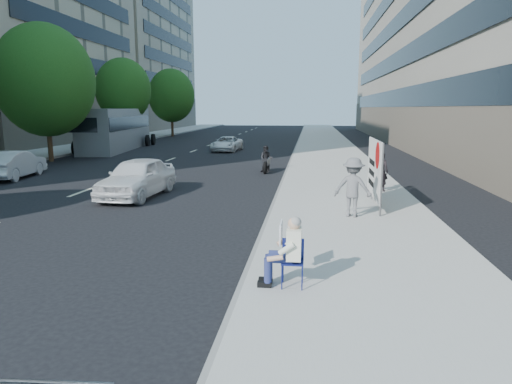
# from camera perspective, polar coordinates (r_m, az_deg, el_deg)

# --- Properties ---
(ground) EXTENTS (160.00, 160.00, 0.00)m
(ground) POSITION_cam_1_polar(r_m,az_deg,el_deg) (10.11, -9.07, -9.08)
(ground) COLOR black
(ground) RESTS_ON ground
(near_sidewalk) EXTENTS (5.00, 120.00, 0.15)m
(near_sidewalk) POSITION_cam_1_polar(r_m,az_deg,el_deg) (29.36, 9.37, 3.91)
(near_sidewalk) COLOR #ACAAA1
(near_sidewalk) RESTS_ON ground
(far_sidewalk) EXTENTS (4.50, 120.00, 0.15)m
(far_sidewalk) POSITION_cam_1_polar(r_m,az_deg,el_deg) (35.18, -26.82, 3.99)
(far_sidewalk) COLOR #ACAAA1
(far_sidewalk) RESTS_ON ground
(far_bldg_north) EXTENTS (22.00, 28.00, 28.00)m
(far_bldg_north) POSITION_cam_1_polar(r_m,az_deg,el_deg) (79.01, -18.60, 17.69)
(far_bldg_north) COLOR tan
(far_bldg_north) RESTS_ON ground
(near_building) EXTENTS (14.00, 70.00, 20.00)m
(near_building) POSITION_cam_1_polar(r_m,az_deg,el_deg) (44.07, 27.12, 18.04)
(near_building) COLOR gray
(near_building) RESTS_ON ground
(tree_far_c) EXTENTS (6.00, 6.00, 8.47)m
(tree_far_c) POSITION_cam_1_polar(r_m,az_deg,el_deg) (31.75, -24.89, 12.53)
(tree_far_c) COLOR #382616
(tree_far_c) RESTS_ON ground
(tree_far_d) EXTENTS (4.80, 4.80, 7.65)m
(tree_far_d) POSITION_cam_1_polar(r_m,az_deg,el_deg) (42.46, -16.25, 12.13)
(tree_far_d) COLOR #382616
(tree_far_d) RESTS_ON ground
(tree_far_e) EXTENTS (5.40, 5.40, 7.89)m
(tree_far_e) POSITION_cam_1_polar(r_m,az_deg,el_deg) (55.63, -10.54, 11.77)
(tree_far_e) COLOR #382616
(tree_far_e) RESTS_ON ground
(seated_protester) EXTENTS (0.83, 1.12, 1.31)m
(seated_protester) POSITION_cam_1_polar(r_m,az_deg,el_deg) (8.33, 3.85, -6.92)
(seated_protester) COLOR navy
(seated_protester) RESTS_ON near_sidewalk
(jogger) EXTENTS (1.28, 0.96, 1.77)m
(jogger) POSITION_cam_1_polar(r_m,az_deg,el_deg) (13.85, 12.04, 0.58)
(jogger) COLOR slate
(jogger) RESTS_ON near_sidewalk
(pedestrian_woman) EXTENTS (0.66, 0.55, 1.55)m
(pedestrian_woman) POSITION_cam_1_polar(r_m,az_deg,el_deg) (18.41, 15.33, 2.50)
(pedestrian_woman) COLOR black
(pedestrian_woman) RESTS_ON near_sidewalk
(protest_banner) EXTENTS (0.08, 3.06, 2.20)m
(protest_banner) POSITION_cam_1_polar(r_m,az_deg,el_deg) (15.46, 14.59, 2.86)
(protest_banner) COLOR #4C4C4C
(protest_banner) RESTS_ON near_sidewalk
(white_sedan_near) EXTENTS (2.08, 4.51, 1.50)m
(white_sedan_near) POSITION_cam_1_polar(r_m,az_deg,el_deg) (18.02, -14.63, 1.80)
(white_sedan_near) COLOR white
(white_sedan_near) RESTS_ON ground
(white_sedan_mid) EXTENTS (1.95, 4.23, 1.34)m
(white_sedan_mid) POSITION_cam_1_polar(r_m,az_deg,el_deg) (24.95, -28.02, 3.06)
(white_sedan_mid) COLOR #BEBEBE
(white_sedan_mid) RESTS_ON ground
(white_sedan_far) EXTENTS (2.18, 4.22, 1.14)m
(white_sedan_far) POSITION_cam_1_polar(r_m,az_deg,el_deg) (36.17, -3.66, 6.03)
(white_sedan_far) COLOR white
(white_sedan_far) RESTS_ON ground
(motorcycle) EXTENTS (0.72, 2.05, 1.42)m
(motorcycle) POSITION_cam_1_polar(r_m,az_deg,el_deg) (24.14, 1.31, 4.00)
(motorcycle) COLOR black
(motorcycle) RESTS_ON ground
(bus) EXTENTS (3.98, 12.30, 3.30)m
(bus) POSITION_cam_1_polar(r_m,az_deg,el_deg) (39.08, -17.00, 7.49)
(bus) COLOR slate
(bus) RESTS_ON ground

